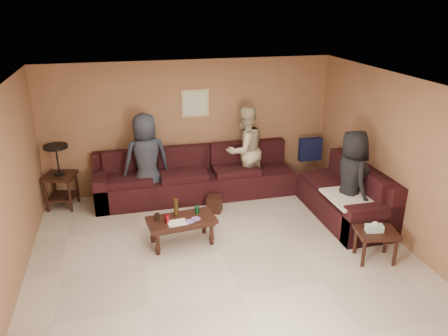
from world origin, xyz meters
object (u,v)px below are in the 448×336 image
object	(u,v)px
person_left	(146,160)
person_right	(351,179)
sectional_sofa	(245,187)
coffee_table	(181,222)
waste_bin	(214,204)
side_table_right	(376,235)
end_table_left	(60,175)
person_middle	(245,150)

from	to	relation	value
person_left	person_right	world-z (taller)	person_left
sectional_sofa	coffee_table	bearing A→B (deg)	-140.25
waste_bin	side_table_right	bearing A→B (deg)	-47.13
end_table_left	coffee_table	bearing A→B (deg)	-43.36
end_table_left	person_left	size ratio (longest dim) A/B	0.69
side_table_right	person_left	xyz separation A→B (m)	(-2.99, 2.67, 0.44)
end_table_left	waste_bin	bearing A→B (deg)	-18.05
waste_bin	person_left	world-z (taller)	person_left
end_table_left	person_left	world-z (taller)	person_left
side_table_right	person_right	size ratio (longest dim) A/B	0.39
end_table_left	person_middle	xyz separation A→B (m)	(3.37, -0.13, 0.23)
side_table_right	waste_bin	xyz separation A→B (m)	(-1.89, 2.04, -0.25)
person_right	person_middle	bearing A→B (deg)	37.73
end_table_left	person_left	xyz separation A→B (m)	(1.51, -0.22, 0.23)
person_left	coffee_table	bearing A→B (deg)	92.42
coffee_table	person_right	size ratio (longest dim) A/B	0.66
end_table_left	side_table_right	bearing A→B (deg)	-32.68
coffee_table	waste_bin	world-z (taller)	coffee_table
sectional_sofa	end_table_left	size ratio (longest dim) A/B	3.97
end_table_left	person_right	bearing A→B (deg)	-21.73
person_middle	person_right	world-z (taller)	person_middle
coffee_table	sectional_sofa	bearing A→B (deg)	39.75
end_table_left	side_table_right	size ratio (longest dim) A/B	1.83
side_table_right	person_left	distance (m)	4.03
end_table_left	person_right	distance (m)	5.00
sectional_sofa	end_table_left	world-z (taller)	end_table_left
sectional_sofa	person_left	distance (m)	1.84
person_middle	waste_bin	bearing A→B (deg)	21.62
person_right	sectional_sofa	bearing A→B (deg)	51.05
sectional_sofa	waste_bin	xyz separation A→B (m)	(-0.62, -0.19, -0.18)
sectional_sofa	person_right	world-z (taller)	person_right
sectional_sofa	person_right	xyz separation A→B (m)	(1.41, -1.19, 0.49)
waste_bin	person_right	world-z (taller)	person_right
sectional_sofa	end_table_left	bearing A→B (deg)	168.49
end_table_left	person_right	xyz separation A→B (m)	(4.64, -1.85, 0.20)
sectional_sofa	person_middle	world-z (taller)	person_middle
side_table_right	waste_bin	size ratio (longest dim) A/B	2.18
sectional_sofa	person_right	size ratio (longest dim) A/B	2.85
side_table_right	waste_bin	distance (m)	2.79
end_table_left	sectional_sofa	bearing A→B (deg)	-11.51
coffee_table	person_middle	distance (m)	2.27
person_right	person_left	bearing A→B (deg)	63.69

